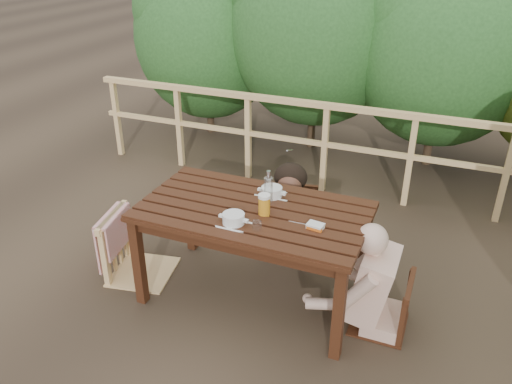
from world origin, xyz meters
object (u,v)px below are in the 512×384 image
at_px(chair_left, 137,221).
at_px(diner_right, 393,248).
at_px(chair_far, 291,196).
at_px(bottle, 268,188).
at_px(soup_far, 272,193).
at_px(tumbler, 257,226).
at_px(chair_right, 384,279).
at_px(butter_tub, 315,227).
at_px(woman, 293,177).
at_px(soup_near, 234,219).
at_px(beer_glass, 264,205).
at_px(table, 254,254).

height_order(chair_left, diner_right, diner_right).
bearing_deg(chair_far, chair_left, -147.26).
bearing_deg(bottle, soup_far, 97.83).
bearing_deg(diner_right, chair_far, 49.84).
bearing_deg(bottle, chair_far, 95.07).
xyz_separation_m(chair_left, soup_far, (1.04, 0.32, 0.30)).
bearing_deg(bottle, tumbler, -80.35).
bearing_deg(soup_far, diner_right, -12.13).
bearing_deg(chair_right, butter_tub, -76.31).
bearing_deg(chair_far, woman, 78.05).
distance_m(bottle, butter_tub, 0.49).
bearing_deg(soup_near, chair_right, 14.60).
xyz_separation_m(chair_right, woman, (-0.99, 0.88, 0.23)).
bearing_deg(chair_right, woman, -131.66).
distance_m(woman, soup_near, 1.16).
xyz_separation_m(chair_right, soup_near, (-1.04, -0.27, 0.41)).
distance_m(diner_right, beer_glass, 0.94).
bearing_deg(table, woman, 89.77).
xyz_separation_m(tumbler, butter_tub, (0.36, 0.17, -0.01)).
distance_m(chair_left, soup_near, 0.99).
relative_size(chair_far, diner_right, 0.67).
bearing_deg(tumbler, chair_right, 18.51).
bearing_deg(soup_far, chair_left, -162.63).
height_order(chair_left, chair_far, chair_left).
bearing_deg(bottle, butter_tub, -26.67).
height_order(table, tumbler, tumbler).
relative_size(bottle, tumbler, 3.66).
bearing_deg(tumbler, woman, 96.50).
xyz_separation_m(chair_far, beer_glass, (0.10, -0.93, 0.40)).
bearing_deg(soup_far, beer_glass, -80.10).
distance_m(woman, tumbler, 1.18).
height_order(bottle, butter_tub, bottle).
bearing_deg(chair_far, soup_near, -104.47).
xyz_separation_m(table, beer_glass, (0.10, -0.05, 0.47)).
height_order(table, woman, woman).
distance_m(table, diner_right, 1.07).
distance_m(chair_far, tumbler, 1.20).
bearing_deg(chair_left, chair_right, -97.28).
height_order(beer_glass, butter_tub, beer_glass).
xyz_separation_m(beer_glass, tumbler, (0.03, -0.22, -0.05)).
relative_size(chair_far, bottle, 3.30).
xyz_separation_m(table, tumbler, (0.14, -0.26, 0.43)).
distance_m(chair_right, woman, 1.34).
xyz_separation_m(beer_glass, butter_tub, (0.40, -0.05, -0.06)).
relative_size(table, diner_right, 1.23).
height_order(chair_far, tumbler, chair_far).
bearing_deg(soup_far, chair_far, 94.59).
xyz_separation_m(table, woman, (0.00, 0.90, 0.26)).
distance_m(woman, butter_tub, 1.13).
height_order(chair_right, butter_tub, chair_right).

